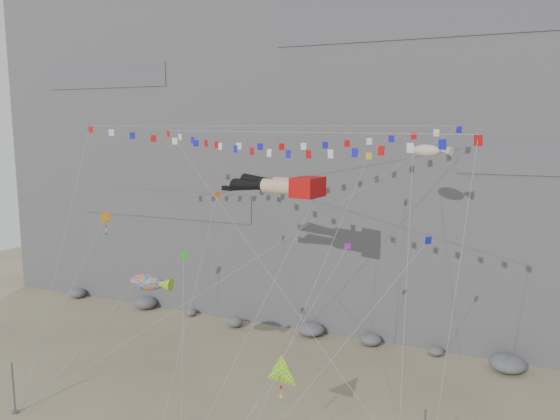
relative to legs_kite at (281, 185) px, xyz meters
name	(u,v)px	position (x,y,z in m)	size (l,w,h in m)	color
ground	(228,419)	(-1.37, -6.31, -16.08)	(120.00, 120.00, 0.00)	tan
cliff	(357,87)	(-1.37, 25.69, 8.92)	(80.00, 28.00, 50.00)	slate
talus_boulders	(311,329)	(-1.37, 10.69, -15.48)	(60.00, 3.00, 1.20)	slate
anchor_pole_left	(13,388)	(-15.93, -11.74, -14.15)	(0.12, 0.12, 3.86)	slate
legs_kite	(281,185)	(0.00, 0.00, 0.00)	(8.45, 16.29, 21.53)	#BC0D0B
flag_banner_upper	(271,127)	(-2.32, 3.15, 4.43)	(28.46, 19.64, 28.44)	#BC0D0B
flag_banner_lower	(279,133)	(1.06, -2.95, 4.02)	(26.94, 12.52, 24.04)	#BC0D0B
harlequin_kite	(105,218)	(-14.69, -2.80, -3.09)	(3.00, 9.32, 15.62)	red
fish_windsock	(147,282)	(-8.83, -5.24, -7.23)	(8.57, 6.83, 12.44)	orange
delta_kite	(281,374)	(3.47, -8.19, -10.95)	(4.28, 6.58, 8.49)	yellow
blimp_windsock	(426,151)	(10.00, 4.14, 2.58)	(3.62, 14.88, 23.19)	beige
small_kite_a	(216,199)	(-6.39, 1.19, -1.55)	(3.19, 13.47, 19.79)	orange
small_kite_b	(345,251)	(5.37, -0.97, -4.40)	(5.26, 11.33, 16.74)	purple
small_kite_c	(184,258)	(-5.31, -5.50, -4.90)	(4.81, 7.78, 13.97)	green
small_kite_d	(366,162)	(5.83, 2.75, 1.79)	(4.30, 16.51, 24.43)	#FAF615
small_kite_e	(424,245)	(11.24, -3.11, -3.01)	(9.84, 9.02, 18.22)	#1616C1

